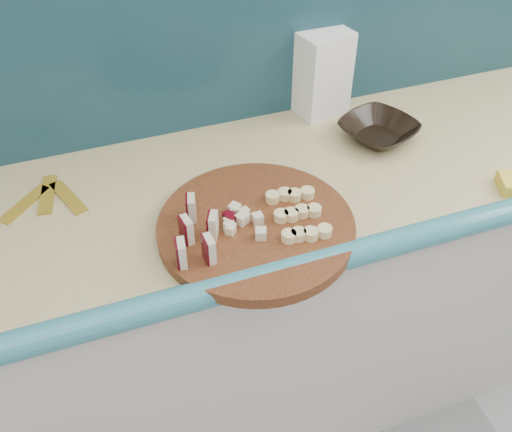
{
  "coord_description": "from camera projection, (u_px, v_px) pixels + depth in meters",
  "views": [
    {
      "loc": [
        -0.25,
        0.48,
        1.78
      ],
      "look_at": [
        0.05,
        1.33,
        0.96
      ],
      "focal_mm": 40.0,
      "sensor_mm": 36.0,
      "label": 1
    }
  ],
  "objects": [
    {
      "name": "backsplash",
      "position": [
        212.0,
        36.0,
        1.42
      ],
      "size": [
        2.2,
        0.02,
        0.5
      ],
      "primitive_type": "cube",
      "color": "teal",
      "rests_on": "kitchen_counter"
    },
    {
      "name": "apple_wedges",
      "position": [
        196.0,
        233.0,
        1.17
      ],
      "size": [
        0.11,
        0.17,
        0.06
      ],
      "color": "beige",
      "rests_on": "cutting_board"
    },
    {
      "name": "banana_peel",
      "position": [
        47.0,
        198.0,
        1.34
      ],
      "size": [
        0.2,
        0.17,
        0.01
      ],
      "rotation": [
        0.0,
        0.0,
        -0.35
      ],
      "color": "gold",
      "rests_on": "kitchen_counter"
    },
    {
      "name": "banana_slices",
      "position": [
        298.0,
        213.0,
        1.25
      ],
      "size": [
        0.13,
        0.17,
        0.02
      ],
      "color": "beige",
      "rests_on": "cutting_board"
    },
    {
      "name": "apple_chunks",
      "position": [
        243.0,
        221.0,
        1.23
      ],
      "size": [
        0.06,
        0.07,
        0.02
      ],
      "color": "#FAE9C8",
      "rests_on": "cutting_board"
    },
    {
      "name": "flour_bag",
      "position": [
        323.0,
        73.0,
        1.55
      ],
      "size": [
        0.15,
        0.13,
        0.23
      ],
      "primitive_type": "cube",
      "rotation": [
        0.0,
        0.0,
        0.23
      ],
      "color": "white",
      "rests_on": "kitchen_counter"
    },
    {
      "name": "cutting_board",
      "position": [
        256.0,
        227.0,
        1.25
      ],
      "size": [
        0.49,
        0.49,
        0.03
      ],
      "primitive_type": "cylinder",
      "rotation": [
        0.0,
        0.0,
        -0.13
      ],
      "color": "#401D0D",
      "rests_on": "kitchen_counter"
    },
    {
      "name": "brown_bowl",
      "position": [
        378.0,
        131.0,
        1.51
      ],
      "size": [
        0.25,
        0.25,
        0.05
      ],
      "primitive_type": "imported",
      "rotation": [
        0.0,
        0.0,
        0.39
      ],
      "color": "black",
      "rests_on": "kitchen_counter"
    },
    {
      "name": "kitchen_counter",
      "position": [
        252.0,
        303.0,
        1.69
      ],
      "size": [
        2.2,
        0.63,
        0.91
      ],
      "color": "silver",
      "rests_on": "ground"
    }
  ]
}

